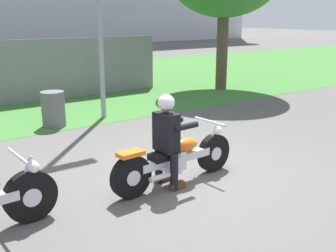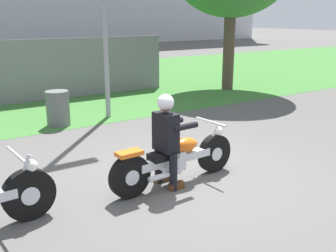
% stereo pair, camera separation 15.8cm
% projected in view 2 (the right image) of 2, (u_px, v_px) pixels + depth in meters
% --- Properties ---
extents(ground, '(120.00, 120.00, 0.00)m').
position_uv_depth(ground, '(184.00, 176.00, 6.27)').
color(ground, '#565451').
extents(grass_verge, '(60.00, 12.00, 0.01)m').
position_uv_depth(grass_verge, '(26.00, 88.00, 13.95)').
color(grass_verge, '#3D7533').
rests_on(grass_verge, ground).
extents(motorcycle_lead, '(2.21, 0.66, 0.87)m').
position_uv_depth(motorcycle_lead, '(176.00, 159.00, 5.90)').
color(motorcycle_lead, black).
rests_on(motorcycle_lead, ground).
extents(rider_lead, '(0.56, 0.48, 1.39)m').
position_uv_depth(rider_lead, '(167.00, 134.00, 5.69)').
color(rider_lead, black).
rests_on(rider_lead, ground).
extents(trash_can, '(0.53, 0.53, 0.80)m').
position_uv_depth(trash_can, '(58.00, 108.00, 9.06)').
color(trash_can, '#595E5B').
rests_on(trash_can, ground).
extents(fence_segment, '(7.00, 0.06, 1.80)m').
position_uv_depth(fence_segment, '(60.00, 69.00, 11.90)').
color(fence_segment, slate).
rests_on(fence_segment, ground).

